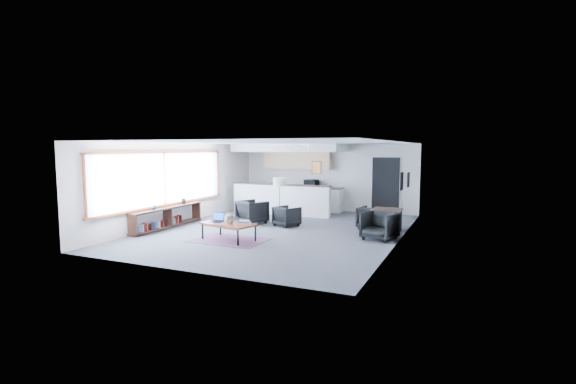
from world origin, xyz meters
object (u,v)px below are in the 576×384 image
at_px(armchair_left, 252,211).
at_px(microwave, 311,182).
at_px(book_stack, 244,222).
at_px(dining_table, 387,211).
at_px(dining_chair_near, 380,227).
at_px(armchair_right, 287,215).
at_px(laptop, 217,219).
at_px(dining_chair_far, 372,219).
at_px(floor_lamp, 279,184).
at_px(coffee_table, 229,224).
at_px(ceramic_pot, 230,219).

height_order(armchair_left, microwave, microwave).
bearing_deg(book_stack, dining_table, 39.44).
relative_size(book_stack, dining_chair_near, 0.53).
height_order(book_stack, armchair_right, armchair_right).
bearing_deg(dining_table, armchair_right, -176.36).
bearing_deg(armchair_right, armchair_left, 25.63).
relative_size(laptop, dining_chair_far, 0.57).
relative_size(book_stack, floor_lamp, 0.25).
xyz_separation_m(laptop, dining_chair_near, (4.06, 1.59, -0.18)).
relative_size(coffee_table, laptop, 4.32).
bearing_deg(dining_chair_far, armchair_left, 20.19).
bearing_deg(floor_lamp, dining_table, -5.45).
bearing_deg(book_stack, floor_lamp, 97.11).
relative_size(floor_lamp, dining_table, 1.73).
relative_size(laptop, dining_chair_near, 0.51).
bearing_deg(microwave, armchair_left, -92.51).
relative_size(armchair_left, dining_chair_near, 1.19).
height_order(laptop, book_stack, laptop).
xyz_separation_m(ceramic_pot, dining_chair_far, (3.06, 3.12, -0.28)).
xyz_separation_m(dining_table, dining_chair_far, (-0.52, 0.40, -0.31)).
relative_size(laptop, book_stack, 0.97).
bearing_deg(coffee_table, dining_chair_far, 58.01).
distance_m(coffee_table, floor_lamp, 3.15).
bearing_deg(dining_chair_far, dining_table, 153.10).
xyz_separation_m(ceramic_pot, book_stack, (0.38, 0.09, -0.09)).
distance_m(coffee_table, dining_table, 4.53).
xyz_separation_m(coffee_table, laptop, (-0.42, 0.11, 0.11)).
bearing_deg(armchair_right, dining_chair_far, -142.39).
xyz_separation_m(armchair_left, dining_table, (4.28, 0.22, 0.21)).
bearing_deg(microwave, ceramic_pot, -80.69).
bearing_deg(microwave, floor_lamp, -80.88).
bearing_deg(armchair_right, book_stack, 111.33).
relative_size(armchair_left, dining_chair_far, 1.31).
xyz_separation_m(dining_chair_near, dining_chair_far, (-0.52, 1.39, -0.03)).
xyz_separation_m(ceramic_pot, armchair_left, (-0.70, 2.50, -0.18)).
height_order(dining_table, microwave, microwave).
bearing_deg(ceramic_pot, dining_table, 37.22).
bearing_deg(dining_table, armchair_left, -177.06).
relative_size(floor_lamp, microwave, 2.84).
distance_m(book_stack, armchair_right, 2.44).
height_order(laptop, dining_chair_far, laptop).
bearing_deg(microwave, book_stack, -76.93).
distance_m(dining_chair_near, microwave, 5.55).
bearing_deg(dining_table, dining_chair_far, 142.28).
relative_size(laptop, ceramic_pot, 1.37).
xyz_separation_m(floor_lamp, dining_chair_near, (3.57, -1.33, -0.93)).
bearing_deg(armchair_right, laptop, 91.77).
height_order(laptop, floor_lamp, floor_lamp).
bearing_deg(dining_table, coffee_table, -143.59).
relative_size(dining_table, dining_chair_near, 1.21).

